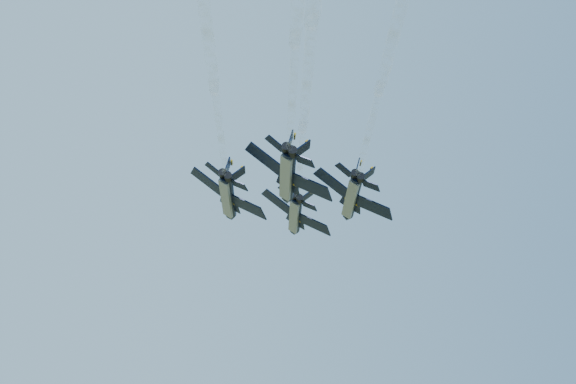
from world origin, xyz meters
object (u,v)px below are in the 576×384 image
object	(u,v)px
jet_left	(229,197)
jet_slot	(288,176)
jet_lead	(296,215)
jet_right	(352,197)

from	to	relation	value
jet_left	jet_slot	xyz separation A→B (m)	(4.23, -12.46, 0.00)
jet_lead	jet_left	size ratio (longest dim) A/B	1.00
jet_lead	jet_right	bearing A→B (deg)	-55.90
jet_right	jet_slot	size ratio (longest dim) A/B	1.00
jet_left	jet_right	distance (m)	16.08
jet_slot	jet_right	bearing A→B (deg)	54.65
jet_lead	jet_right	size ratio (longest dim) A/B	1.00
jet_lead	jet_right	xyz separation A→B (m)	(3.48, -13.14, 0.00)
jet_left	jet_slot	distance (m)	13.16
jet_lead	jet_right	world-z (taller)	same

